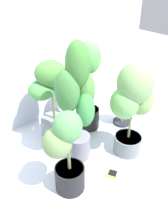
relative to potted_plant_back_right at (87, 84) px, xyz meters
The scene contains 9 objects.
ground_plane 0.70m from the potted_plant_back_right, 126.34° to the right, with size 8.00×8.00×0.00m, color silver.
mylar_back_wall 0.74m from the potted_plant_back_right, 123.12° to the left, with size 3.20×0.01×2.00m, color silver.
potted_plant_back_right is the anchor object (origin of this frame).
potted_plant_back_center 0.35m from the potted_plant_back_right, 157.93° to the left, with size 0.40×0.38×0.75m.
potted_plant_front_right 0.51m from the potted_plant_back_right, 86.58° to the right, with size 0.44×0.40×0.83m.
potted_plant_center 0.44m from the potted_plant_back_right, 140.77° to the right, with size 0.35×0.31×1.01m.
potted_plant_front_left 0.80m from the potted_plant_back_right, 142.18° to the right, with size 0.33×0.28×0.67m.
hygrometer_box 0.83m from the potted_plant_back_right, 113.89° to the right, with size 0.11×0.11×0.03m.
floor_fan 0.47m from the potted_plant_back_right, 30.48° to the right, with size 0.25×0.25×0.33m.
Camera 1 is at (-1.00, -1.04, 1.44)m, focal length 37.76 mm.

